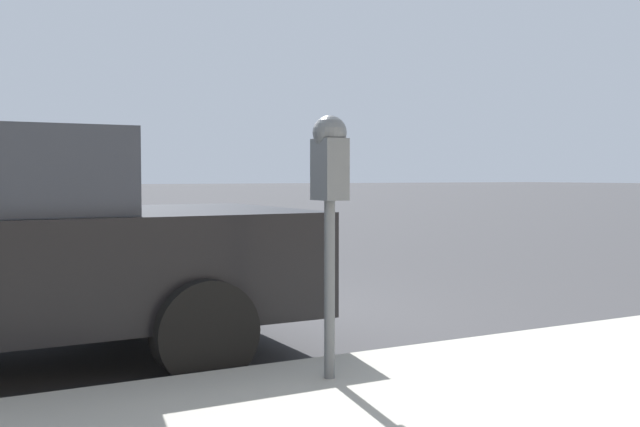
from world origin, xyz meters
TOP-DOWN VIEW (x-y plane):
  - ground_plane at (0.00, 0.00)m, footprint 220.00×220.00m
  - parking_meter at (-2.66, -0.22)m, footprint 0.21×0.19m

SIDE VIEW (x-z plane):
  - ground_plane at x=0.00m, z-range 0.00..0.00m
  - parking_meter at x=-2.66m, z-range 0.51..1.98m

